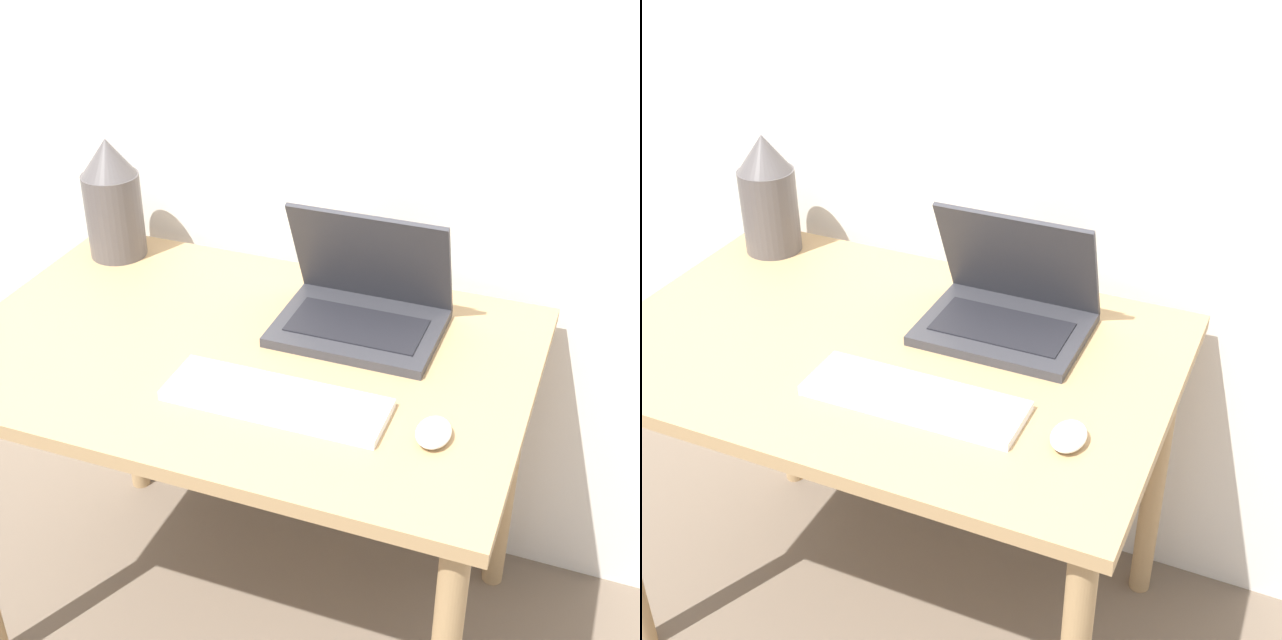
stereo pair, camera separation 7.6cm
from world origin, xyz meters
TOP-DOWN VIEW (x-y plane):
  - wall_back at (0.00, 0.80)m, footprint 6.00×0.05m
  - desk at (0.00, 0.37)m, footprint 1.11×0.74m
  - laptop at (0.19, 0.53)m, footprint 0.32×0.25m
  - keyboard at (0.13, 0.22)m, footprint 0.40×0.13m
  - mouse at (0.41, 0.22)m, footprint 0.06×0.08m
  - vase at (-0.44, 0.63)m, footprint 0.13×0.13m

SIDE VIEW (x-z plane):
  - desk at x=0.00m, z-range 0.28..1.04m
  - keyboard at x=0.13m, z-range 0.76..0.78m
  - mouse at x=0.41m, z-range 0.76..0.79m
  - laptop at x=0.19m, z-range 0.69..0.94m
  - vase at x=-0.44m, z-range 0.76..1.04m
  - wall_back at x=0.00m, z-range 0.00..2.50m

